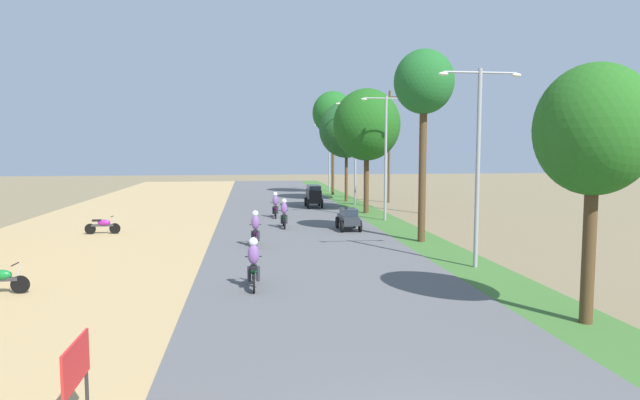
% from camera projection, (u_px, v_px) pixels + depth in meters
% --- Properties ---
extents(parked_motorbike_third, '(1.80, 0.54, 0.94)m').
position_uv_depth(parked_motorbike_third, '(103.00, 225.00, 28.82)').
color(parked_motorbike_third, black).
rests_on(parked_motorbike_third, dirt_shoulder).
extents(street_signboard, '(0.06, 1.30, 1.50)m').
position_uv_depth(street_signboard, '(76.00, 370.00, 8.49)').
color(street_signboard, '#262628').
rests_on(street_signboard, dirt_shoulder).
extents(median_tree_nearest, '(2.92, 2.92, 6.57)m').
position_uv_depth(median_tree_nearest, '(594.00, 131.00, 13.67)').
color(median_tree_nearest, '#4C351E').
rests_on(median_tree_nearest, median_strip).
extents(median_tree_second, '(2.82, 2.82, 9.10)m').
position_uv_depth(median_tree_second, '(424.00, 85.00, 25.85)').
color(median_tree_second, '#4C351E').
rests_on(median_tree_second, median_strip).
extents(median_tree_third, '(4.60, 4.60, 8.56)m').
position_uv_depth(median_tree_third, '(367.00, 125.00, 37.76)').
color(median_tree_third, '#4C351E').
rests_on(median_tree_third, median_strip).
extents(median_tree_fourth, '(4.59, 4.59, 8.42)m').
position_uv_depth(median_tree_fourth, '(346.00, 130.00, 46.22)').
color(median_tree_fourth, '#4C351E').
rests_on(median_tree_fourth, median_strip).
extents(median_tree_fifth, '(3.93, 3.93, 9.95)m').
position_uv_depth(median_tree_fifth, '(333.00, 113.00, 52.76)').
color(median_tree_fifth, '#4C351E').
rests_on(median_tree_fifth, median_strip).
extents(streetlamp_near, '(3.16, 0.20, 7.37)m').
position_uv_depth(streetlamp_near, '(478.00, 153.00, 20.38)').
color(streetlamp_near, gray).
rests_on(streetlamp_near, median_strip).
extents(streetlamp_mid, '(3.16, 0.20, 7.69)m').
position_uv_depth(streetlamp_mid, '(386.00, 149.00, 34.07)').
color(streetlamp_mid, gray).
rests_on(streetlamp_mid, median_strip).
extents(streetlamp_far, '(3.16, 0.20, 8.20)m').
position_uv_depth(streetlamp_far, '(355.00, 146.00, 43.69)').
color(streetlamp_far, gray).
rests_on(streetlamp_far, median_strip).
extents(streetlamp_farthest, '(3.16, 0.20, 7.14)m').
position_uv_depth(streetlamp_farthest, '(329.00, 152.00, 57.79)').
color(streetlamp_farthest, gray).
rests_on(streetlamp_farthest, median_strip).
extents(utility_pole_near, '(1.80, 0.20, 8.54)m').
position_uv_depth(utility_pole_near, '(423.00, 150.00, 38.16)').
color(utility_pole_near, brown).
rests_on(utility_pole_near, ground).
extents(utility_pole_far, '(1.80, 0.20, 9.30)m').
position_uv_depth(utility_pole_far, '(389.00, 145.00, 45.95)').
color(utility_pole_far, brown).
rests_on(utility_pole_far, ground).
extents(car_sedan_charcoal, '(1.10, 2.26, 1.19)m').
position_uv_depth(car_sedan_charcoal, '(348.00, 218.00, 30.09)').
color(car_sedan_charcoal, '#282D33').
rests_on(car_sedan_charcoal, road_strip).
extents(car_van_black, '(1.19, 2.41, 1.67)m').
position_uv_depth(car_van_black, '(314.00, 195.00, 41.90)').
color(car_van_black, black).
rests_on(car_van_black, road_strip).
extents(motorbike_foreground_rider, '(0.54, 1.80, 1.66)m').
position_uv_depth(motorbike_foreground_rider, '(254.00, 264.00, 17.45)').
color(motorbike_foreground_rider, black).
rests_on(motorbike_foreground_rider, road_strip).
extents(motorbike_ahead_second, '(0.54, 1.80, 1.66)m').
position_uv_depth(motorbike_ahead_second, '(255.00, 229.00, 25.03)').
color(motorbike_ahead_second, black).
rests_on(motorbike_ahead_second, road_strip).
extents(motorbike_ahead_third, '(0.54, 1.80, 1.66)m').
position_uv_depth(motorbike_ahead_third, '(284.00, 214.00, 30.91)').
color(motorbike_ahead_third, black).
rests_on(motorbike_ahead_third, road_strip).
extents(motorbike_ahead_fourth, '(0.54, 1.80, 1.66)m').
position_uv_depth(motorbike_ahead_fourth, '(275.00, 206.00, 35.58)').
color(motorbike_ahead_fourth, black).
rests_on(motorbike_ahead_fourth, road_strip).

